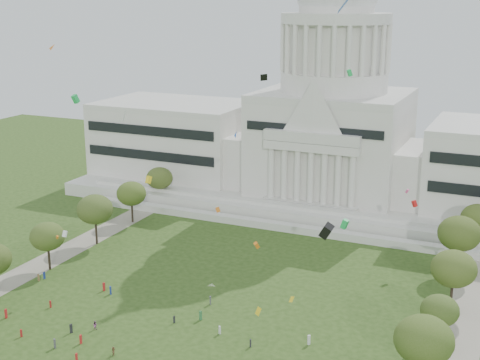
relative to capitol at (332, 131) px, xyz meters
name	(u,v)px	position (x,y,z in m)	size (l,w,h in m)	color
capitol	(332,131)	(0.00, 0.00, 0.00)	(160.00, 64.50, 91.30)	silver
path_left	(25,273)	(-48.00, -83.59, -22.28)	(8.00, 160.00, 0.04)	gray
row_tree_r_2	(424,340)	(44.17, -96.15, -12.64)	(9.55, 9.55, 13.58)	black
row_tree_l_3	(47,237)	(-44.09, -79.67, -14.09)	(8.12, 8.12, 11.55)	black
row_tree_r_3	(440,311)	(44.40, -79.10, -15.21)	(7.01, 7.01, 9.98)	black
row_tree_l_4	(95,209)	(-44.08, -61.17, -12.90)	(9.29, 9.29, 13.21)	black
row_tree_r_4	(454,269)	(44.76, -63.55, -13.01)	(9.19, 9.19, 13.06)	black
row_tree_l_5	(131,194)	(-45.22, -42.58, -13.88)	(8.33, 8.33, 11.85)	black
row_tree_r_5	(459,234)	(43.49, -43.40, -12.37)	(9.82, 9.82, 13.96)	black
row_tree_l_6	(159,178)	(-46.87, -24.45, -14.02)	(8.19, 8.19, 11.64)	black
row_tree_r_6	(478,218)	(45.96, -25.46, -13.79)	(8.42, 8.42, 11.97)	black
person_5	(113,351)	(-7.92, -106.27, -21.45)	(1.57, 0.62, 1.69)	olive
person_8	(95,325)	(-16.77, -99.58, -21.43)	(0.84, 0.52, 1.73)	#994C8C
distant_crowd	(116,329)	(-12.16, -99.22, -21.41)	(65.31, 39.09, 1.93)	#994C8C
kite_swarm	(160,185)	(2.07, -104.77, 10.16)	(78.64, 105.33, 63.03)	#E54C8C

